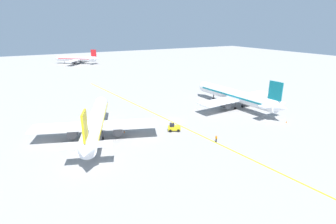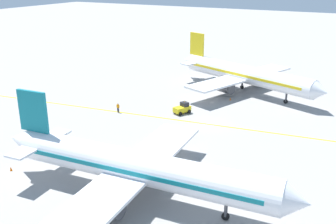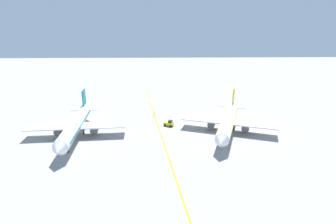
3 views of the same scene
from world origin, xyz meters
TOP-DOWN VIEW (x-y plane):
  - ground_plane at (0.00, 0.00)m, footprint 400.00×400.00m
  - apron_yellow_centreline at (0.00, 0.00)m, footprint 15.68×119.07m
  - airplane_at_gate at (-20.27, -0.74)m, footprint 28.09×34.38m
  - airplane_adjacent_stand at (24.06, 1.69)m, footprint 28.31×35.54m
  - baggage_tug_white at (-2.71, -6.02)m, footprint 3.35×2.71m
  - ground_crew_worker at (2.24, -16.23)m, footprint 0.26×0.58m
  - traffic_cone_near_nose at (26.34, -15.52)m, footprint 0.32×0.32m
  - traffic_cone_mid_apron at (-13.71, -1.14)m, footprint 0.32×0.32m

SIDE VIEW (x-z plane):
  - ground_plane at x=0.00m, z-range 0.00..0.00m
  - apron_yellow_centreline at x=0.00m, z-range 0.00..0.01m
  - traffic_cone_near_nose at x=26.34m, z-range 0.00..0.55m
  - traffic_cone_mid_apron at x=-13.71m, z-range 0.00..0.55m
  - baggage_tug_white at x=-2.71m, z-range -0.15..1.96m
  - ground_crew_worker at x=2.24m, z-range 0.07..1.75m
  - airplane_at_gate at x=-20.27m, z-range -1.59..9.01m
  - airplane_adjacent_stand at x=24.06m, z-range -1.59..9.01m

